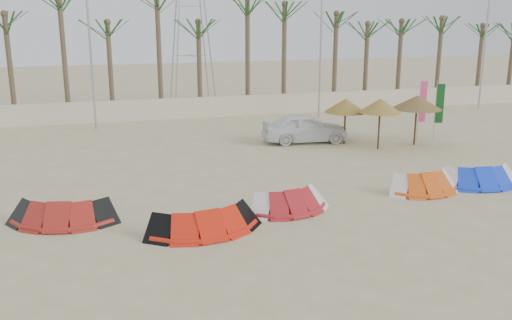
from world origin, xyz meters
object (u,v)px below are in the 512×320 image
object	(u,v)px
kite_orange	(422,181)
parasol_right	(417,102)
kite_red_right	(288,198)
car	(305,128)
parasol_mid	(380,106)
kite_red_left	(63,209)
kite_blue	(475,174)
kite_red_mid	(203,217)
parasol_left	(346,105)

from	to	relation	value
kite_orange	parasol_right	distance (m)	8.13
kite_red_right	kite_orange	world-z (taller)	same
kite_orange	car	bearing A→B (deg)	99.71
parasol_mid	kite_red_left	bearing A→B (deg)	-156.57
kite_red_right	kite_blue	world-z (taller)	same
kite_blue	parasol_right	size ratio (longest dim) A/B	1.35
kite_blue	parasol_mid	xyz separation A→B (m)	(-1.05, 6.41, 1.79)
kite_red_mid	parasol_left	size ratio (longest dim) A/B	1.62
kite_red_right	parasol_right	size ratio (longest dim) A/B	1.22
kite_orange	parasol_mid	xyz separation A→B (m)	(1.50, 6.66, 1.80)
kite_red_left	kite_red_mid	size ratio (longest dim) A/B	0.97
kite_red_left	kite_orange	distance (m)	13.31
kite_red_mid	kite_red_right	distance (m)	3.39
kite_orange	parasol_mid	world-z (taller)	parasol_mid
kite_red_mid	parasol_left	xyz separation A→B (m)	(9.24, 9.90, 1.60)
parasol_left	parasol_mid	xyz separation A→B (m)	(1.18, -1.52, 0.19)
kite_red_mid	car	size ratio (longest dim) A/B	0.85
kite_red_left	parasol_mid	distance (m)	16.24
kite_blue	parasol_left	world-z (taller)	parasol_left
car	kite_red_mid	bearing A→B (deg)	151.44
kite_blue	parasol_left	distance (m)	8.40
kite_red_left	kite_red_right	bearing A→B (deg)	-6.80
kite_red_right	car	distance (m)	10.59
kite_orange	parasol_mid	distance (m)	7.06
kite_blue	car	world-z (taller)	car
kite_red_mid	kite_orange	bearing A→B (deg)	10.91
parasol_right	kite_blue	bearing A→B (deg)	-99.93
kite_red_mid	kite_blue	size ratio (longest dim) A/B	1.10
kite_red_mid	parasol_left	distance (m)	13.63
parasol_left	car	xyz separation A→B (m)	(-1.88, 0.89, -1.26)
kite_red_right	parasol_right	bearing A→B (deg)	39.05
parasol_left	parasol_right	world-z (taller)	parasol_right
kite_red_right	kite_blue	bearing A→B (deg)	6.32
parasol_mid	parasol_right	size ratio (longest dim) A/B	0.99
kite_red_right	car	size ratio (longest dim) A/B	0.70
kite_red_mid	kite_red_right	world-z (taller)	same
parasol_mid	kite_red_right	bearing A→B (deg)	-134.50
kite_red_left	kite_blue	bearing A→B (deg)	0.02
parasol_mid	parasol_left	bearing A→B (deg)	127.88
kite_orange	car	world-z (taller)	car
kite_red_mid	kite_red_right	bearing A→B (deg)	18.10
parasol_right	car	xyz separation A→B (m)	(-5.29, 2.09, -1.46)
kite_red_mid	kite_orange	world-z (taller)	same
parasol_left	kite_blue	bearing A→B (deg)	-74.25
parasol_left	parasol_mid	distance (m)	1.94
parasol_left	car	distance (m)	2.43
parasol_left	parasol_right	bearing A→B (deg)	-19.28
car	kite_orange	bearing A→B (deg)	-164.54
parasol_left	kite_red_mid	bearing A→B (deg)	-133.02
kite_red_mid	parasol_mid	xyz separation A→B (m)	(10.42, 8.38, 1.79)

